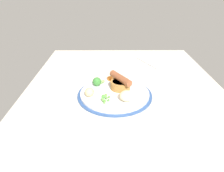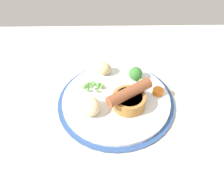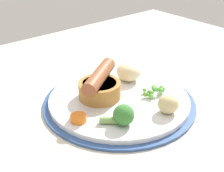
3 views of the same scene
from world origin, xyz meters
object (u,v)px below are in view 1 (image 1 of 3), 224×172
at_px(sausage_pudding, 120,83).
at_px(broccoli_floret_near, 97,82).
at_px(carrot_slice_1, 110,79).
at_px(pea_pile, 105,98).
at_px(dinner_plate, 115,94).
at_px(potato_chunk_1, 89,92).
at_px(fork, 147,63).
at_px(potato_chunk_0, 126,96).

distance_m(sausage_pudding, broccoli_floret_near, 0.09).
xyz_separation_m(broccoli_floret_near, carrot_slice_1, (-0.05, 0.05, -0.01)).
distance_m(pea_pile, carrot_slice_1, 0.16).
distance_m(pea_pile, broccoli_floret_near, 0.12).
bearing_deg(carrot_slice_1, pea_pile, -7.04).
bearing_deg(sausage_pudding, broccoli_floret_near, 41.18).
bearing_deg(dinner_plate, potato_chunk_1, -72.36).
bearing_deg(pea_pile, fork, 150.73).
relative_size(sausage_pudding, potato_chunk_1, 2.94).
bearing_deg(potato_chunk_1, sausage_pudding, 116.73).
bearing_deg(potato_chunk_1, dinner_plate, 107.64).
xyz_separation_m(dinner_plate, potato_chunk_0, (0.06, 0.04, 0.03)).
height_order(dinner_plate, fork, dinner_plate).
bearing_deg(dinner_plate, broccoli_floret_near, -127.97).
bearing_deg(fork, carrot_slice_1, -67.97).
distance_m(sausage_pudding, fork, 0.33).
height_order(dinner_plate, potato_chunk_0, potato_chunk_0).
bearing_deg(pea_pile, sausage_pudding, 145.34).
bearing_deg(carrot_slice_1, dinner_plate, 9.24).
height_order(dinner_plate, carrot_slice_1, carrot_slice_1).
xyz_separation_m(sausage_pudding, potato_chunk_0, (0.09, 0.02, -0.01)).
relative_size(pea_pile, potato_chunk_0, 1.05).
relative_size(sausage_pudding, carrot_slice_1, 4.08).
relative_size(pea_pile, broccoli_floret_near, 1.07).
height_order(potato_chunk_0, carrot_slice_1, potato_chunk_0).
relative_size(sausage_pudding, broccoli_floret_near, 2.17).
relative_size(dinner_plate, carrot_slice_1, 10.69).
bearing_deg(broccoli_floret_near, potato_chunk_1, 26.52).
height_order(broccoli_floret_near, carrot_slice_1, broccoli_floret_near).
distance_m(pea_pile, potato_chunk_0, 0.08).
bearing_deg(potato_chunk_0, fork, 160.25).
distance_m(pea_pile, fork, 0.44).
bearing_deg(broccoli_floret_near, carrot_slice_1, 176.29).
xyz_separation_m(dinner_plate, pea_pile, (0.06, -0.04, 0.02)).
relative_size(sausage_pudding, fork, 0.60).
bearing_deg(pea_pile, potato_chunk_0, 87.10).
height_order(dinner_plate, sausage_pudding, sausage_pudding).
relative_size(dinner_plate, sausage_pudding, 2.62).
distance_m(sausage_pudding, potato_chunk_1, 0.13).
bearing_deg(carrot_slice_1, broccoli_floret_near, -46.38).
xyz_separation_m(sausage_pudding, fork, (-0.29, 0.15, -0.03)).
height_order(sausage_pudding, carrot_slice_1, sausage_pudding).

